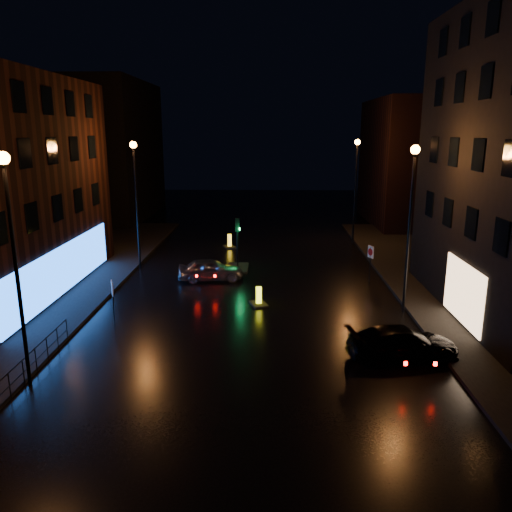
% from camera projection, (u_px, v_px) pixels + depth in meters
% --- Properties ---
extents(ground, '(120.00, 120.00, 0.00)m').
position_uv_depth(ground, '(246.00, 363.00, 19.96)').
color(ground, black).
rests_on(ground, ground).
extents(pavement_left, '(12.00, 44.00, 0.15)m').
position_uv_depth(pavement_left, '(4.00, 294.00, 28.06)').
color(pavement_left, black).
rests_on(pavement_left, ground).
extents(pavement_right, '(12.00, 44.00, 0.15)m').
position_uv_depth(pavement_right, '(507.00, 299.00, 27.34)').
color(pavement_right, black).
rests_on(pavement_right, ground).
extents(building_far_left, '(8.00, 16.00, 14.00)m').
position_uv_depth(building_far_left, '(110.00, 150.00, 52.59)').
color(building_far_left, black).
rests_on(building_far_left, ground).
extents(building_far_right, '(8.00, 14.00, 12.00)m').
position_uv_depth(building_far_right, '(412.00, 162.00, 49.13)').
color(building_far_right, black).
rests_on(building_far_right, ground).
extents(street_lamp_lnear, '(0.44, 0.44, 8.37)m').
position_uv_depth(street_lamp_lnear, '(12.00, 236.00, 16.86)').
color(street_lamp_lnear, black).
rests_on(street_lamp_lnear, ground).
extents(street_lamp_lfar, '(0.44, 0.44, 8.37)m').
position_uv_depth(street_lamp_lfar, '(136.00, 186.00, 32.37)').
color(street_lamp_lfar, black).
rests_on(street_lamp_lfar, ground).
extents(street_lamp_rnear, '(0.44, 0.44, 8.37)m').
position_uv_depth(street_lamp_rnear, '(411.00, 204.00, 24.22)').
color(street_lamp_rnear, black).
rests_on(street_lamp_rnear, ground).
extents(street_lamp_rfar, '(0.44, 0.44, 8.37)m').
position_uv_depth(street_lamp_rfar, '(356.00, 175.00, 39.73)').
color(street_lamp_rfar, black).
rests_on(street_lamp_rfar, ground).
extents(traffic_signal, '(1.40, 2.40, 3.45)m').
position_uv_depth(traffic_signal, '(238.00, 261.00, 33.44)').
color(traffic_signal, black).
rests_on(traffic_signal, ground).
extents(guard_railing, '(0.05, 6.04, 1.00)m').
position_uv_depth(guard_railing, '(35.00, 354.00, 19.01)').
color(guard_railing, black).
rests_on(guard_railing, ground).
extents(silver_hatchback, '(4.17, 2.14, 1.36)m').
position_uv_depth(silver_hatchback, '(211.00, 269.00, 30.84)').
color(silver_hatchback, '#A9ABB1').
rests_on(silver_hatchback, ground).
extents(dark_sedan, '(4.73, 2.43, 1.31)m').
position_uv_depth(dark_sedan, '(403.00, 343.00, 20.21)').
color(dark_sedan, black).
rests_on(dark_sedan, ground).
extents(bollard_near, '(1.10, 1.34, 1.01)m').
position_uv_depth(bollard_near, '(259.00, 301.00, 26.52)').
color(bollard_near, black).
rests_on(bollard_near, ground).
extents(bollard_far, '(1.18, 1.43, 1.07)m').
position_uv_depth(bollard_far, '(230.00, 245.00, 39.62)').
color(bollard_far, black).
rests_on(bollard_far, ground).
extents(road_sign_left, '(0.25, 0.50, 2.15)m').
position_uv_depth(road_sign_left, '(113.00, 292.00, 23.59)').
color(road_sign_left, black).
rests_on(road_sign_left, ground).
extents(road_sign_right, '(0.27, 0.52, 2.28)m').
position_uv_depth(road_sign_right, '(371.00, 255.00, 30.19)').
color(road_sign_right, black).
rests_on(road_sign_right, ground).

